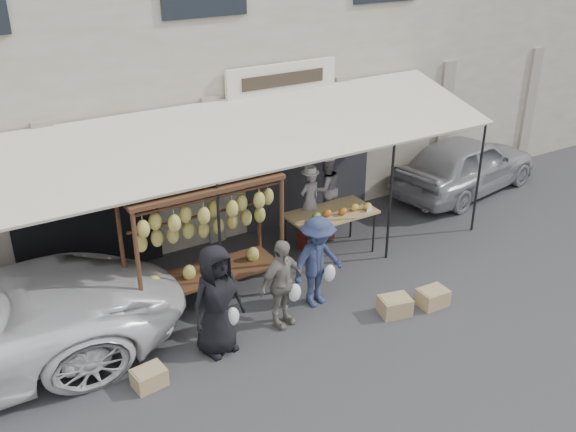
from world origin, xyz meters
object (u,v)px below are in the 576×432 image
customer_left (217,300)px  vendor_right (326,188)px  banana_rack (204,221)px  vendor_left (310,200)px  sedan (466,164)px  crate_near_b (433,297)px  produce_table (332,214)px  crate_near_a (395,306)px  customer_mid (281,284)px  crate_far (149,378)px  customer_right (317,262)px

customer_left → vendor_right: bearing=23.0°
banana_rack → vendor_left: bearing=16.3°
vendor_left → customer_left: size_ratio=0.68×
customer_left → sedan: size_ratio=0.44×
vendor_right → crate_near_b: (0.15, -3.04, -0.94)m
produce_table → vendor_right: size_ratio=1.27×
vendor_right → crate_near_a: size_ratio=2.67×
customer_mid → crate_near_b: bearing=-34.2°
crate_near_b → crate_far: crate_near_b is taller
customer_left → customer_mid: size_ratio=1.17×
crate_near_a → banana_rack: bearing=143.2°
customer_left → crate_far: customer_left is taller
crate_near_b → sedan: bearing=39.5°
banana_rack → sedan: banana_rack is taller
crate_near_a → sedan: (4.75, 3.19, 0.54)m
customer_mid → crate_near_b: (2.48, -0.85, -0.61)m
customer_left → customer_right: customer_left is taller
vendor_right → customer_mid: size_ratio=0.88×
sedan → crate_near_a: bearing=114.2°
vendor_right → crate_near_b: vendor_right is taller
crate_near_b → sedan: (4.03, 3.32, 0.54)m
sedan → produce_table: bearing=92.4°
customer_mid → crate_far: 2.46m
produce_table → vendor_right: vendor_right is taller
crate_near_a → customer_left: bearing=167.7°
customer_left → customer_right: (1.98, 0.30, -0.08)m
vendor_left → customer_left: (-2.92, -1.98, -0.19)m
crate_near_a → customer_mid: bearing=157.8°
vendor_left → crate_near_b: (0.72, -2.75, -0.93)m
crate_near_b → customer_left: bearing=168.1°
customer_right → sedan: size_ratio=0.40×
banana_rack → customer_mid: (0.75, -1.16, -0.81)m
customer_right → sedan: customer_right is taller
crate_far → crate_near_a: bearing=-5.5°
banana_rack → crate_far: 2.62m
customer_left → crate_near_b: customer_left is taller
vendor_left → vendor_right: 0.65m
produce_table → sedan: sedan is taller
customer_mid → customer_right: bearing=-0.8°
crate_near_a → vendor_right: bearing=78.9°
vendor_right → crate_near_a: bearing=77.8°
crate_near_a → crate_far: size_ratio=1.11×
customer_mid → sedan: 6.97m
banana_rack → customer_left: 1.48m
produce_table → crate_near_b: 2.51m
banana_rack → customer_left: (-0.41, -1.24, -0.69)m
customer_left → customer_right: 2.01m
produce_table → vendor_left: vendor_left is taller
crate_far → sedan: size_ratio=0.11×
produce_table → vendor_right: 0.79m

